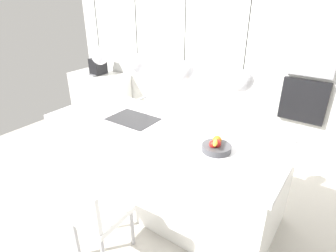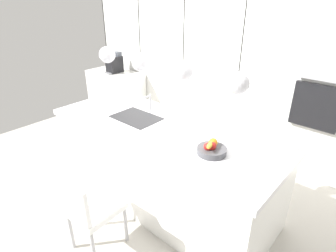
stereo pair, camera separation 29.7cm
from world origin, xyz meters
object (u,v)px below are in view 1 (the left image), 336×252
coffee_machine (98,66)px  microwave (312,62)px  fruit_bowl (216,146)px  chair_near (97,215)px  oven (303,101)px

coffee_machine → microwave: 3.56m
fruit_bowl → coffee_machine: bearing=156.0°
microwave → chair_near: microwave is taller
coffee_machine → microwave: microwave is taller
coffee_machine → oven: size_ratio=0.68×
fruit_bowl → chair_near: (-0.69, -0.90, -0.51)m
coffee_machine → chair_near: (2.40, -2.28, -0.56)m
fruit_bowl → oven: size_ratio=0.50×
fruit_bowl → microwave: 1.80m
oven → microwave: bearing=0.0°
fruit_bowl → oven: bearing=76.0°
fruit_bowl → microwave: size_ratio=0.51×
fruit_bowl → chair_near: bearing=-127.4°
microwave → chair_near: (-1.11, -2.58, -1.03)m
fruit_bowl → oven: 1.73m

